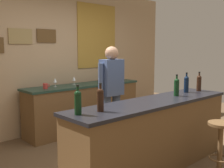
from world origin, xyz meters
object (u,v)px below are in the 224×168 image
(wine_bottle_a, at_px, (78,101))
(wine_bottle_c, at_px, (177,86))
(wine_bottle_e, at_px, (199,82))
(coffee_mug, at_px, (45,86))
(wine_bottle_d, at_px, (186,84))
(wine_glass_c, at_px, (99,78))
(bartender, at_px, (112,90))
(wine_glass_d, at_px, (115,76))
(wine_glass_a, at_px, (55,81))
(wine_glass_e, at_px, (121,75))
(wine_bottle_b, at_px, (100,99))
(bar_stool, at_px, (220,140))
(wine_glass_b, at_px, (74,79))

(wine_bottle_a, xyz_separation_m, wine_bottle_c, (1.67, -0.04, 0.00))
(wine_bottle_e, bearing_deg, coffee_mug, 129.12)
(wine_bottle_d, bearing_deg, wine_glass_c, 95.28)
(bartender, relative_size, wine_bottle_e, 5.29)
(wine_bottle_e, distance_m, wine_glass_d, 1.93)
(wine_glass_a, xyz_separation_m, wine_glass_e, (1.70, 0.03, 0.00))
(wine_glass_c, bearing_deg, wine_bottle_c, -96.09)
(wine_bottle_b, bearing_deg, bar_stool, -26.59)
(bar_stool, height_order, wine_glass_e, wine_glass_e)
(wine_glass_e, bearing_deg, bar_stool, -110.13)
(bar_stool, distance_m, wine_bottle_b, 1.64)
(wine_bottle_c, bearing_deg, wine_bottle_e, 1.73)
(wine_bottle_e, height_order, wine_glass_b, wine_bottle_e)
(bartender, distance_m, wine_glass_d, 1.44)
(coffee_mug, bearing_deg, wine_glass_b, 10.47)
(wine_bottle_c, distance_m, wine_glass_b, 2.14)
(wine_bottle_b, height_order, wine_bottle_c, same)
(wine_glass_b, relative_size, wine_glass_d, 1.00)
(wine_bottle_b, xyz_separation_m, wine_glass_a, (0.70, 2.10, -0.05))
(wine_glass_b, bearing_deg, wine_bottle_d, -71.99)
(wine_glass_a, height_order, wine_glass_c, same)
(wine_glass_d, bearing_deg, wine_glass_e, 26.06)
(wine_bottle_a, distance_m, wine_bottle_c, 1.67)
(wine_bottle_e, relative_size, wine_glass_d, 1.97)
(wine_bottle_a, distance_m, wine_bottle_d, 2.05)
(wine_glass_c, xyz_separation_m, wine_glass_e, (0.79, 0.18, 0.00))
(bartender, bearing_deg, wine_bottle_b, -137.48)
(coffee_mug, bearing_deg, bartender, -61.87)
(wine_bottle_b, xyz_separation_m, wine_bottle_c, (1.41, 0.00, 0.00))
(wine_glass_c, distance_m, coffee_mug, 1.17)
(wine_bottle_b, relative_size, wine_glass_e, 1.97)
(wine_bottle_b, height_order, wine_glass_a, wine_bottle_b)
(wine_bottle_c, bearing_deg, wine_glass_b, 97.59)
(wine_bottle_a, bearing_deg, wine_bottle_d, 1.11)
(coffee_mug, bearing_deg, wine_bottle_c, -64.25)
(wine_bottle_b, bearing_deg, wine_bottle_d, 2.71)
(wine_bottle_a, height_order, wine_glass_b, wine_bottle_a)
(wine_glass_a, bearing_deg, wine_bottle_e, -57.04)
(wine_bottle_a, bearing_deg, wine_bottle_c, -1.43)
(wine_bottle_d, bearing_deg, bar_stool, -118.40)
(bar_stool, xyz_separation_m, wine_glass_a, (-0.67, 2.79, 0.55))
(wine_bottle_d, xyz_separation_m, wine_glass_a, (-1.08, 2.02, -0.05))
(wine_bottle_a, relative_size, wine_glass_a, 1.97)
(wine_bottle_b, bearing_deg, wine_bottle_e, 0.64)
(wine_glass_b, bearing_deg, coffee_mug, -169.53)
(wine_bottle_a, bearing_deg, wine_bottle_b, -9.82)
(wine_bottle_b, distance_m, wine_glass_a, 2.22)
(wine_glass_a, distance_m, wine_glass_e, 1.70)
(wine_bottle_b, xyz_separation_m, wine_glass_d, (2.03, 1.95, -0.05))
(wine_bottle_e, bearing_deg, wine_glass_a, 122.96)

